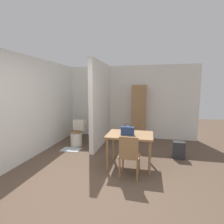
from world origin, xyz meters
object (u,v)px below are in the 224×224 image
object	(u,v)px
dining_table	(130,138)
space_heater	(179,150)
wooden_chair	(129,154)
toilet	(77,135)
handbag	(128,131)
wooden_cabinet	(139,113)

from	to	relation	value
dining_table	space_heater	bearing A→B (deg)	32.26
wooden_chair	dining_table	bearing A→B (deg)	97.42
toilet	wooden_chair	bearing A→B (deg)	-42.50
wooden_chair	space_heater	xyz separation A→B (m)	(1.08, 1.21, -0.26)
space_heater	handbag	bearing A→B (deg)	-145.07
dining_table	wooden_cabinet	bearing A→B (deg)	88.81
wooden_cabinet	space_heater	bearing A→B (deg)	-52.26
toilet	handbag	distance (m)	2.18
wooden_chair	handbag	distance (m)	0.55
handbag	dining_table	bearing A→B (deg)	68.29
toilet	space_heater	distance (m)	2.92
handbag	space_heater	xyz separation A→B (m)	(1.17, 0.82, -0.62)
dining_table	wooden_cabinet	xyz separation A→B (m)	(0.04, 2.12, 0.27)
toilet	handbag	xyz separation A→B (m)	(1.71, -1.26, 0.51)
handbag	space_heater	world-z (taller)	handbag
wooden_cabinet	dining_table	bearing A→B (deg)	-91.19
wooden_chair	wooden_cabinet	distance (m)	2.66
handbag	space_heater	bearing A→B (deg)	34.93
dining_table	handbag	distance (m)	0.22
wooden_chair	toilet	bearing A→B (deg)	139.34
toilet	space_heater	size ratio (longest dim) A/B	1.77
dining_table	wooden_chair	world-z (taller)	wooden_chair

